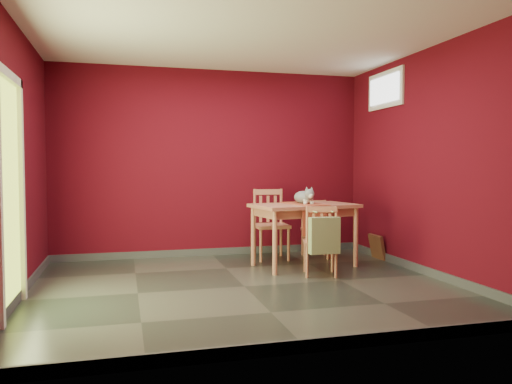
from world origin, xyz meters
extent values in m
plane|color=#2D342D|center=(0.00, 0.00, 0.00)|extent=(4.50, 4.50, 0.00)
plane|color=#4F0814|center=(0.00, 2.00, 1.35)|extent=(4.50, 0.00, 4.50)
plane|color=#4F0814|center=(0.00, -2.00, 1.35)|extent=(4.50, 0.00, 4.50)
plane|color=#4F0814|center=(-2.25, 0.00, 1.35)|extent=(0.00, 4.00, 4.00)
plane|color=#4F0814|center=(2.25, 0.00, 1.35)|extent=(0.00, 4.00, 4.00)
plane|color=white|center=(0.00, 0.00, 2.70)|extent=(4.50, 4.50, 0.00)
cube|color=#3F4244|center=(0.00, 1.99, 0.05)|extent=(4.50, 0.02, 0.10)
cube|color=#3F4244|center=(0.00, -1.99, 0.05)|extent=(4.50, 0.02, 0.10)
cube|color=#3F4244|center=(-2.24, 0.00, 0.05)|extent=(0.03, 4.00, 0.10)
cube|color=#3F4244|center=(2.24, 0.00, 0.05)|extent=(0.03, 4.00, 0.10)
cube|color=#B7D838|center=(-2.24, -0.40, 1.02)|extent=(0.02, 0.85, 2.05)
cube|color=white|center=(-2.21, 0.06, 1.06)|extent=(0.06, 0.08, 2.13)
cube|color=white|center=(-2.21, -0.40, 2.09)|extent=(0.06, 1.01, 0.08)
cube|color=white|center=(2.23, 1.00, 2.35)|extent=(0.03, 0.90, 0.50)
cube|color=white|center=(2.21, 1.00, 2.35)|extent=(0.02, 0.76, 0.36)
cube|color=silver|center=(1.60, 1.99, 0.30)|extent=(0.08, 0.02, 0.12)
cube|color=#C2765A|center=(1.01, 0.87, 0.79)|extent=(1.41, 0.97, 0.04)
cube|color=#C2765A|center=(1.01, 0.87, 0.72)|extent=(1.26, 0.82, 0.11)
cylinder|color=#C2765A|center=(0.49, 0.46, 0.38)|extent=(0.06, 0.06, 0.77)
cylinder|color=#C2765A|center=(0.38, 1.08, 0.38)|extent=(0.06, 0.06, 0.77)
cylinder|color=#C2765A|center=(1.64, 0.66, 0.38)|extent=(0.06, 0.06, 0.77)
cylinder|color=#C2765A|center=(1.54, 1.28, 0.38)|extent=(0.06, 0.06, 0.77)
cube|color=#A9482F|center=(1.01, 0.87, 0.82)|extent=(0.47, 0.77, 0.01)
cube|color=#A9482F|center=(1.01, 0.51, 0.63)|extent=(0.35, 0.07, 0.36)
cube|color=#C2765A|center=(0.75, 1.48, 0.47)|extent=(0.48, 0.48, 0.04)
cylinder|color=#C2765A|center=(0.54, 1.29, 0.22)|extent=(0.04, 0.04, 0.45)
cylinder|color=#C2765A|center=(0.56, 1.68, 0.22)|extent=(0.04, 0.04, 0.45)
cylinder|color=#C2765A|center=(0.93, 1.27, 0.22)|extent=(0.04, 0.04, 0.45)
cylinder|color=#C2765A|center=(0.95, 1.67, 0.22)|extent=(0.04, 0.04, 0.45)
cylinder|color=#C2765A|center=(0.56, 1.68, 0.73)|extent=(0.04, 0.04, 0.49)
cylinder|color=#C2765A|center=(0.95, 1.67, 0.73)|extent=(0.04, 0.04, 0.49)
cube|color=#C2765A|center=(0.75, 1.67, 0.94)|extent=(0.41, 0.06, 0.08)
cube|color=#C2765A|center=(0.65, 1.68, 0.69)|extent=(0.04, 0.02, 0.38)
cube|color=#C2765A|center=(0.75, 1.67, 0.69)|extent=(0.04, 0.02, 0.38)
cube|color=#C2765A|center=(0.86, 1.67, 0.69)|extent=(0.04, 0.02, 0.38)
cube|color=#C2765A|center=(1.39, 1.44, 0.39)|extent=(0.47, 0.47, 0.04)
cylinder|color=#C2765A|center=(1.19, 1.33, 0.19)|extent=(0.03, 0.03, 0.37)
cylinder|color=#C2765A|center=(1.27, 1.64, 0.19)|extent=(0.03, 0.03, 0.37)
cylinder|color=#C2765A|center=(1.50, 1.24, 0.19)|extent=(0.03, 0.03, 0.37)
cylinder|color=#C2765A|center=(1.59, 1.55, 0.19)|extent=(0.03, 0.03, 0.37)
cylinder|color=#C2765A|center=(1.27, 1.64, 0.61)|extent=(0.03, 0.03, 0.41)
cylinder|color=#C2765A|center=(1.59, 1.55, 0.61)|extent=(0.03, 0.03, 0.41)
cube|color=#C2765A|center=(1.43, 1.60, 0.78)|extent=(0.34, 0.12, 0.06)
cube|color=#C2765A|center=(1.34, 1.62, 0.57)|extent=(0.04, 0.03, 0.32)
cube|color=#C2765A|center=(1.43, 1.60, 0.57)|extent=(0.04, 0.03, 0.32)
cube|color=#C2765A|center=(1.52, 1.57, 0.57)|extent=(0.04, 0.03, 0.32)
cube|color=#C2765A|center=(1.01, 0.33, 0.40)|extent=(0.49, 0.49, 0.04)
cylinder|color=#C2765A|center=(1.22, 0.45, 0.19)|extent=(0.03, 0.03, 0.38)
cylinder|color=#C2765A|center=(1.13, 0.12, 0.19)|extent=(0.03, 0.03, 0.38)
cylinder|color=#C2765A|center=(0.90, 0.54, 0.19)|extent=(0.03, 0.03, 0.38)
cylinder|color=#C2765A|center=(0.80, 0.22, 0.19)|extent=(0.03, 0.03, 0.38)
cylinder|color=#C2765A|center=(1.13, 0.12, 0.63)|extent=(0.03, 0.03, 0.42)
cylinder|color=#C2765A|center=(0.80, 0.22, 0.63)|extent=(0.03, 0.03, 0.42)
cube|color=#C2765A|center=(0.96, 0.17, 0.80)|extent=(0.35, 0.13, 0.07)
cube|color=#C2765A|center=(1.05, 0.15, 0.59)|extent=(0.04, 0.03, 0.33)
cube|color=#C2765A|center=(0.96, 0.17, 0.59)|extent=(0.04, 0.03, 0.33)
cube|color=#C2765A|center=(0.88, 0.20, 0.59)|extent=(0.04, 0.03, 0.33)
cube|color=#8A9E65|center=(0.96, 0.09, 0.51)|extent=(0.35, 0.11, 0.42)
cylinder|color=#8A9E65|center=(0.87, 0.15, 0.78)|extent=(0.02, 0.18, 0.02)
cylinder|color=#8A9E65|center=(1.06, 0.15, 0.78)|extent=(0.02, 0.18, 0.02)
cube|color=brown|center=(2.19, 1.10, 0.17)|extent=(0.12, 0.34, 0.34)
cube|color=black|center=(2.19, 1.10, 0.17)|extent=(0.08, 0.24, 0.24)
camera|label=1|loc=(-1.25, -5.19, 1.29)|focal=35.00mm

